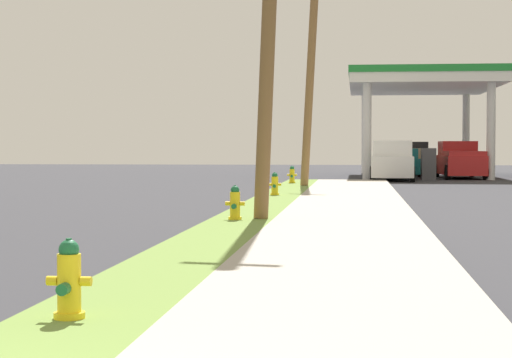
{
  "coord_description": "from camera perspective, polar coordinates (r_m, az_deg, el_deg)",
  "views": [
    {
      "loc": [
        3.21,
        -4.37,
        1.72
      ],
      "look_at": [
        0.94,
        16.65,
        0.96
      ],
      "focal_mm": 65.43,
      "sensor_mm": 36.0,
      "label": 1
    }
  ],
  "objects": [
    {
      "name": "fire_hydrant_third",
      "position": [
        30.21,
        1.16,
        -0.37
      ],
      "size": [
        0.42,
        0.37,
        0.74
      ],
      "color": "yellow",
      "rests_on": "grass_verge"
    },
    {
      "name": "fire_hydrant_nearest",
      "position": [
        8.83,
        -11.36,
        -6.29
      ],
      "size": [
        0.42,
        0.38,
        0.74
      ],
      "color": "yellow",
      "rests_on": "grass_verge"
    },
    {
      "name": "car_teal_by_near_pump",
      "position": [
        53.17,
        8.87,
        0.94
      ],
      "size": [
        2.18,
        4.6,
        1.57
      ],
      "color": "#197075",
      "rests_on": "ground"
    },
    {
      "name": "truck_red_at_forecourt",
      "position": [
        50.41,
        12.36,
        1.08
      ],
      "size": [
        2.32,
        5.48,
        1.97
      ],
      "color": "red",
      "rests_on": "ground"
    },
    {
      "name": "car_tan_by_far_pump",
      "position": [
        56.69,
        9.23,
        1.01
      ],
      "size": [
        2.01,
        4.53,
        1.57
      ],
      "color": "tan",
      "rests_on": "ground"
    },
    {
      "name": "fire_hydrant_second",
      "position": [
        20.18,
        -1.29,
        -1.58
      ],
      "size": [
        0.42,
        0.38,
        0.74
      ],
      "color": "yellow",
      "rests_on": "grass_verge"
    },
    {
      "name": "utility_pole_background",
      "position": [
        37.46,
        3.35,
        6.5
      ],
      "size": [
        1.34,
        0.88,
        8.86
      ],
      "color": "olive",
      "rests_on": "grass_verge"
    },
    {
      "name": "fire_hydrant_fourth",
      "position": [
        40.07,
        2.22,
        0.22
      ],
      "size": [
        0.42,
        0.38,
        0.74
      ],
      "color": "yellow",
      "rests_on": "grass_verge"
    },
    {
      "name": "truck_white_at_far_bay",
      "position": [
        46.62,
        8.35,
        1.03
      ],
      "size": [
        2.31,
        5.47,
        1.97
      ],
      "color": "white",
      "rests_on": "ground"
    },
    {
      "name": "truck_black_on_apron",
      "position": [
        59.59,
        9.53,
        1.24
      ],
      "size": [
        2.3,
        5.47,
        1.97
      ],
      "color": "black",
      "rests_on": "ground"
    }
  ]
}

